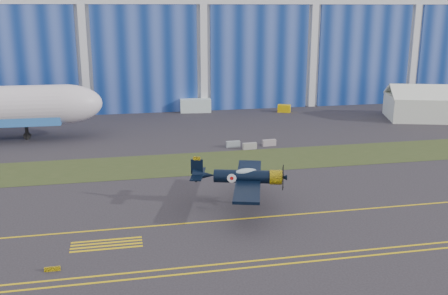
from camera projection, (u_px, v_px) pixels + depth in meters
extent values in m
plane|color=#2F2D32|center=(281.00, 197.00, 55.58)|extent=(260.00, 260.00, 0.00)
cube|color=#475128|center=(248.00, 160.00, 68.82)|extent=(260.00, 10.00, 0.02)
cube|color=silver|center=(187.00, 27.00, 119.81)|extent=(220.00, 45.00, 30.00)
cube|color=navy|center=(204.00, 59.00, 99.54)|extent=(220.00, 0.60, 20.00)
cube|color=silver|center=(203.00, 1.00, 96.74)|extent=(220.00, 0.70, 1.20)
cube|color=yellow|center=(296.00, 214.00, 50.85)|extent=(200.00, 0.20, 0.02)
cube|color=yellow|center=(336.00, 259.00, 41.86)|extent=(80.00, 0.20, 0.02)
cube|color=yellow|center=(331.00, 253.00, 42.81)|extent=(80.00, 0.20, 0.02)
cube|color=yellow|center=(52.00, 269.00, 39.92)|extent=(1.20, 0.15, 0.35)
cube|color=silver|center=(196.00, 106.00, 100.17)|extent=(6.02, 2.89, 2.52)
cube|color=#DEB408|center=(284.00, 108.00, 100.28)|extent=(2.79, 2.33, 1.40)
cube|color=gray|center=(233.00, 144.00, 75.14)|extent=(2.01, 0.65, 0.90)
cube|color=gray|center=(250.00, 146.00, 74.15)|extent=(2.03, 0.72, 0.90)
cube|color=gray|center=(269.00, 143.00, 75.95)|extent=(2.05, 0.78, 0.90)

